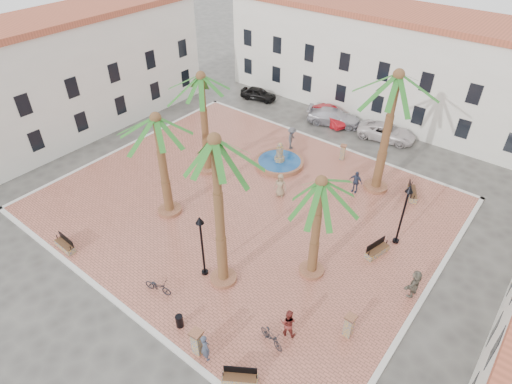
{
  "coord_description": "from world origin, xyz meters",
  "views": [
    {
      "loc": [
        15.28,
        -18.07,
        18.88
      ],
      "look_at": [
        1.0,
        0.0,
        1.6
      ],
      "focal_mm": 30.0,
      "sensor_mm": 36.0,
      "label": 1
    }
  ],
  "objects_px": {
    "palm_nw": "(202,88)",
    "bench_s": "(65,245)",
    "bench_se": "(240,378)",
    "lamppost_e": "(405,205)",
    "fountain": "(279,162)",
    "palm_e": "(320,194)",
    "bollard_se": "(197,342)",
    "bench_e": "(377,251)",
    "car_black": "(258,94)",
    "pedestrian_fountain_a": "(280,185)",
    "pedestrian_north": "(292,138)",
    "pedestrian_fountain_b": "(356,182)",
    "bollard_n": "(343,152)",
    "car_silver": "(334,117)",
    "bench_ne": "(412,193)",
    "bicycle_b": "(271,337)",
    "cyclist_a": "(205,347)",
    "car_white": "(387,132)",
    "palm_ne": "(396,89)",
    "pedestrian_east": "(415,283)",
    "bicycle_a": "(158,286)",
    "palm_s": "(215,157)",
    "lamppost_s": "(201,236)",
    "cyclist_b": "(288,323)",
    "litter_bin": "(179,321)",
    "bollard_e": "(349,325)"
  },
  "relations": [
    {
      "from": "palm_nw",
      "to": "bench_s",
      "type": "bearing_deg",
      "value": -94.16
    },
    {
      "from": "bench_se",
      "to": "lamppost_e",
      "type": "relative_size",
      "value": 0.37
    },
    {
      "from": "fountain",
      "to": "bench_s",
      "type": "relative_size",
      "value": 2.32
    },
    {
      "from": "palm_e",
      "to": "bollard_se",
      "type": "distance_m",
      "value": 9.37
    },
    {
      "from": "bench_e",
      "to": "car_black",
      "type": "relative_size",
      "value": 0.49
    },
    {
      "from": "pedestrian_fountain_a",
      "to": "pedestrian_north",
      "type": "xyz_separation_m",
      "value": [
        -3.09,
        5.92,
        0.08
      ]
    },
    {
      "from": "bench_e",
      "to": "pedestrian_fountain_a",
      "type": "height_order",
      "value": "pedestrian_fountain_a"
    },
    {
      "from": "pedestrian_fountain_b",
      "to": "bollard_n",
      "type": "bearing_deg",
      "value": 130.72
    },
    {
      "from": "pedestrian_north",
      "to": "car_silver",
      "type": "distance_m",
      "value": 6.3
    },
    {
      "from": "bench_ne",
      "to": "lamppost_e",
      "type": "distance_m",
      "value": 5.94
    },
    {
      "from": "bench_se",
      "to": "bicycle_b",
      "type": "xyz_separation_m",
      "value": [
        -0.07,
        2.48,
        0.23
      ]
    },
    {
      "from": "bench_e",
      "to": "cyclist_a",
      "type": "xyz_separation_m",
      "value": [
        -3.33,
        -11.54,
        0.59
      ]
    },
    {
      "from": "pedestrian_north",
      "to": "car_white",
      "type": "height_order",
      "value": "pedestrian_north"
    },
    {
      "from": "bench_se",
      "to": "car_silver",
      "type": "bearing_deg",
      "value": 77.51
    },
    {
      "from": "palm_nw",
      "to": "palm_ne",
      "type": "height_order",
      "value": "palm_ne"
    },
    {
      "from": "cyclist_a",
      "to": "pedestrian_fountain_b",
      "type": "distance_m",
      "value": 16.47
    },
    {
      "from": "palm_e",
      "to": "pedestrian_east",
      "type": "height_order",
      "value": "palm_e"
    },
    {
      "from": "bicycle_a",
      "to": "bicycle_b",
      "type": "relative_size",
      "value": 1.05
    },
    {
      "from": "bench_se",
      "to": "car_silver",
      "type": "height_order",
      "value": "car_silver"
    },
    {
      "from": "palm_ne",
      "to": "pedestrian_east",
      "type": "height_order",
      "value": "palm_ne"
    },
    {
      "from": "palm_s",
      "to": "lamppost_s",
      "type": "xyz_separation_m",
      "value": [
        -1.16,
        -0.32,
        -5.36
      ]
    },
    {
      "from": "bench_se",
      "to": "bollard_n",
      "type": "xyz_separation_m",
      "value": [
        -5.7,
        19.68,
        0.43
      ]
    },
    {
      "from": "pedestrian_north",
      "to": "car_black",
      "type": "relative_size",
      "value": 0.53
    },
    {
      "from": "palm_ne",
      "to": "cyclist_a",
      "type": "height_order",
      "value": "palm_ne"
    },
    {
      "from": "palm_s",
      "to": "bench_e",
      "type": "bearing_deg",
      "value": 50.77
    },
    {
      "from": "lamppost_s",
      "to": "palm_ne",
      "type": "bearing_deg",
      "value": 73.71
    },
    {
      "from": "fountain",
      "to": "pedestrian_fountain_b",
      "type": "xyz_separation_m",
      "value": [
        6.39,
        0.5,
        0.59
      ]
    },
    {
      "from": "palm_s",
      "to": "lamppost_s",
      "type": "bearing_deg",
      "value": -164.42
    },
    {
      "from": "bench_e",
      "to": "cyclist_a",
      "type": "distance_m",
      "value": 12.03
    },
    {
      "from": "lamppost_s",
      "to": "bollard_n",
      "type": "relative_size",
      "value": 3.29
    },
    {
      "from": "bicycle_a",
      "to": "car_silver",
      "type": "xyz_separation_m",
      "value": [
        -2.52,
        23.56,
        0.13
      ]
    },
    {
      "from": "car_white",
      "to": "palm_s",
      "type": "bearing_deg",
      "value": 168.42
    },
    {
      "from": "cyclist_b",
      "to": "car_silver",
      "type": "height_order",
      "value": "cyclist_b"
    },
    {
      "from": "lamppost_e",
      "to": "bollard_n",
      "type": "xyz_separation_m",
      "value": [
        -7.47,
        6.49,
        -2.29
      ]
    },
    {
      "from": "bicycle_b",
      "to": "pedestrian_fountain_a",
      "type": "height_order",
      "value": "pedestrian_fountain_a"
    },
    {
      "from": "car_silver",
      "to": "bollard_se",
      "type": "bearing_deg",
      "value": 176.01
    },
    {
      "from": "litter_bin",
      "to": "cyclist_b",
      "type": "distance_m",
      "value": 5.54
    },
    {
      "from": "car_silver",
      "to": "palm_s",
      "type": "bearing_deg",
      "value": 173.48
    },
    {
      "from": "palm_nw",
      "to": "lamppost_s",
      "type": "distance_m",
      "value": 11.54
    },
    {
      "from": "bench_s",
      "to": "pedestrian_fountain_b",
      "type": "height_order",
      "value": "pedestrian_fountain_b"
    },
    {
      "from": "palm_nw",
      "to": "lamppost_e",
      "type": "bearing_deg",
      "value": 5.23
    },
    {
      "from": "bench_ne",
      "to": "car_white",
      "type": "xyz_separation_m",
      "value": [
        -5.1,
        6.82,
        0.27
      ]
    },
    {
      "from": "bench_e",
      "to": "car_white",
      "type": "distance_m",
      "value": 14.88
    },
    {
      "from": "lamppost_e",
      "to": "bollard_se",
      "type": "relative_size",
      "value": 2.79
    },
    {
      "from": "bollard_e",
      "to": "cyclist_b",
      "type": "height_order",
      "value": "cyclist_b"
    },
    {
      "from": "palm_ne",
      "to": "pedestrian_north",
      "type": "relative_size",
      "value": 4.65
    },
    {
      "from": "lamppost_e",
      "to": "car_black",
      "type": "xyz_separation_m",
      "value": [
        -20.05,
        11.51,
        -2.48
      ]
    },
    {
      "from": "cyclist_a",
      "to": "car_black",
      "type": "xyz_separation_m",
      "value": [
        -16.24,
        24.79,
        -0.37
      ]
    },
    {
      "from": "palm_nw",
      "to": "car_white",
      "type": "bearing_deg",
      "value": 56.71
    },
    {
      "from": "bench_se",
      "to": "pedestrian_fountain_a",
      "type": "xyz_separation_m",
      "value": [
        -6.81,
        12.59,
        0.65
      ]
    }
  ]
}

